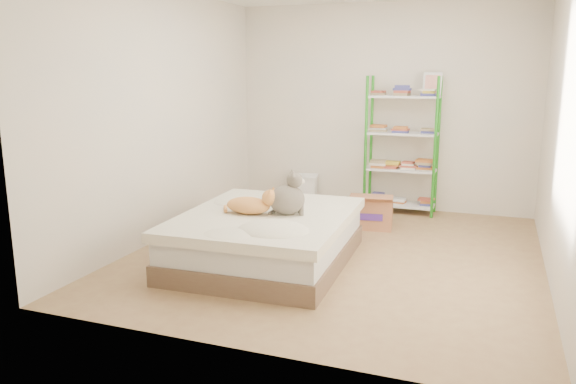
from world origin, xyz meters
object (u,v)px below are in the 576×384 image
at_px(grey_cat, 287,193).
at_px(shelf_unit, 402,148).
at_px(orange_cat, 248,203).
at_px(bed, 267,238).
at_px(white_bin, 304,190).
at_px(cardboard_box, 370,212).

height_order(grey_cat, shelf_unit, shelf_unit).
xyz_separation_m(orange_cat, shelf_unit, (1.00, 2.43, 0.25)).
bearing_deg(bed, shelf_unit, 68.07).
bearing_deg(shelf_unit, orange_cat, -112.42).
relative_size(orange_cat, grey_cat, 1.24).
bearing_deg(shelf_unit, bed, -109.86).
distance_m(grey_cat, white_bin, 2.42).
bearing_deg(orange_cat, white_bin, 93.97).
bearing_deg(orange_cat, grey_cat, 13.37).
xyz_separation_m(bed, grey_cat, (0.19, 0.03, 0.43)).
xyz_separation_m(bed, shelf_unit, (0.85, 2.36, 0.58)).
bearing_deg(white_bin, orange_cat, -83.63).
xyz_separation_m(bed, white_bin, (-0.42, 2.32, -0.03)).
bearing_deg(bed, orange_cat, -156.72).
relative_size(bed, cardboard_box, 3.49).
bearing_deg(cardboard_box, white_bin, 135.31).
bearing_deg(bed, white_bin, 98.12).
relative_size(grey_cat, cardboard_box, 0.73).
distance_m(bed, shelf_unit, 2.57).
bearing_deg(orange_cat, cardboard_box, 61.14).
bearing_deg(cardboard_box, bed, -121.09).
relative_size(bed, shelf_unit, 1.09).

